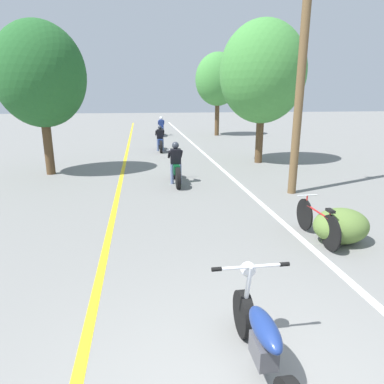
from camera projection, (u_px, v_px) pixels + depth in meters
lane_stripe_center at (124, 164)px, 14.72m from camera, size 0.14×48.00×0.01m
lane_stripe_edge at (213, 162)px, 15.28m from camera, size 0.14×48.00×0.01m
utility_pole at (302, 59)px, 9.33m from camera, size 1.10×0.24×7.42m
roadside_tree_right_near at (263, 73)px, 14.12m from camera, size 3.60×3.24×5.84m
roadside_tree_right_far at (218, 80)px, 24.53m from camera, size 3.23×2.91×5.85m
roadside_tree_left at (40, 75)px, 11.93m from camera, size 3.14×2.83×5.35m
roadside_bush at (341, 226)px, 6.76m from camera, size 1.10×0.88×0.70m
motorcycle_foreground at (263, 341)px, 3.50m from camera, size 0.89×1.93×1.03m
motorcycle_rider_lead at (176, 168)px, 11.36m from camera, size 0.50×2.08×1.39m
motorcycle_rider_mid at (160, 141)px, 18.22m from camera, size 0.50×2.10×1.34m
motorcycle_rider_far at (161, 128)px, 25.35m from camera, size 0.50×2.10×1.39m
bicycle_parked at (317, 222)px, 6.91m from camera, size 0.44×1.75×0.81m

